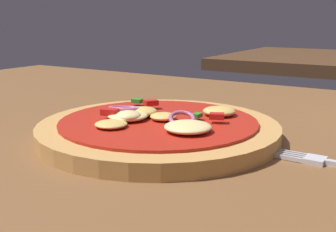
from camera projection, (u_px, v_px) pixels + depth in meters
name	position (u px, v px, depth m)	size (l,w,h in m)	color
dining_table	(151.00, 145.00, 0.50)	(1.30, 0.81, 0.04)	brown
pizza	(158.00, 128.00, 0.46)	(0.27, 0.27, 0.03)	tan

